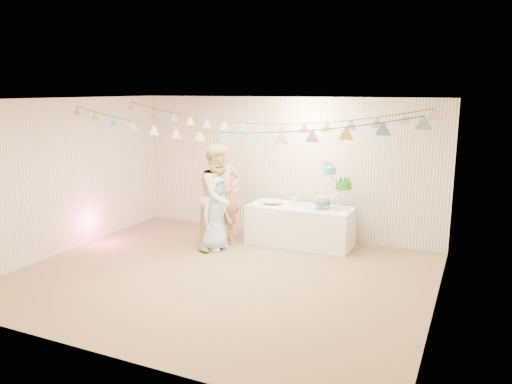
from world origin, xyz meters
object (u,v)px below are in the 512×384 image
at_px(table, 300,225).
at_px(person_adult_a, 223,195).
at_px(person_child, 215,213).
at_px(cake_stand, 332,184).
at_px(person_adult_b, 220,197).

relative_size(table, person_adult_a, 1.05).
relative_size(table, person_child, 1.43).
height_order(table, cake_stand, cake_stand).
bearing_deg(person_adult_b, person_child, 174.00).
relative_size(person_adult_b, person_child, 1.40).
distance_m(table, person_child, 1.55).
bearing_deg(person_adult_a, cake_stand, -30.41).
bearing_deg(person_child, cake_stand, -52.50).
height_order(cake_stand, person_child, cake_stand).
bearing_deg(person_adult_a, table, -26.33).
relative_size(cake_stand, person_adult_a, 0.43).
height_order(person_adult_a, person_adult_b, person_adult_b).
xyz_separation_m(cake_stand, person_adult_b, (-1.75, -0.83, -0.22)).
relative_size(person_adult_a, person_child, 1.36).
height_order(cake_stand, person_adult_a, person_adult_a).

